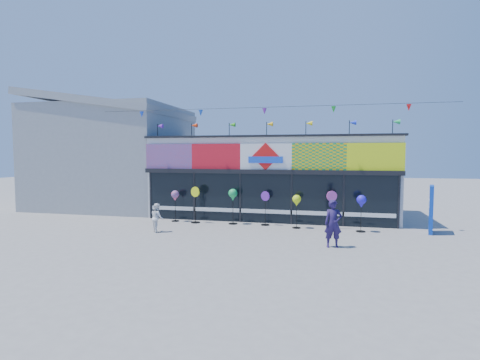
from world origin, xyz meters
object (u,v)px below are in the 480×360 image
(spinner_0, at_px, (175,197))
(blue_sign, at_px, (431,209))
(child, at_px, (157,217))
(spinner_2, at_px, (233,196))
(spinner_6, at_px, (361,202))
(spinner_5, at_px, (332,209))
(spinner_3, at_px, (265,207))
(spinner_1, at_px, (195,204))
(spinner_4, at_px, (297,202))
(adult_man, at_px, (333,224))

(spinner_0, bearing_deg, blue_sign, -0.71)
(spinner_0, xyz_separation_m, child, (0.21, -2.41, -0.59))
(spinner_2, xyz_separation_m, child, (-2.64, -2.36, -0.71))
(spinner_0, relative_size, spinner_6, 0.97)
(spinner_5, distance_m, spinner_6, 1.30)
(spinner_2, height_order, spinner_3, spinner_2)
(spinner_1, xyz_separation_m, spinner_2, (1.79, 0.10, 0.41))
(spinner_2, bearing_deg, spinner_4, -5.73)
(spinner_4, distance_m, spinner_6, 2.67)
(spinner_1, height_order, spinner_2, spinner_1)
(spinner_0, bearing_deg, child, -84.99)
(blue_sign, bearing_deg, spinner_4, -164.50)
(blue_sign, bearing_deg, spinner_0, -167.38)
(spinner_4, bearing_deg, blue_sign, 2.16)
(spinner_2, xyz_separation_m, spinner_6, (5.58, -0.47, -0.08))
(adult_man, bearing_deg, spinner_0, 143.86)
(blue_sign, distance_m, child, 11.21)
(spinner_4, relative_size, child, 1.22)
(spinner_1, height_order, adult_man, spinner_1)
(blue_sign, xyz_separation_m, spinner_0, (-11.18, 0.14, 0.21))
(spinner_3, bearing_deg, spinner_6, -7.40)
(adult_man, bearing_deg, spinner_2, 131.68)
(blue_sign, distance_m, spinner_5, 3.93)
(spinner_1, bearing_deg, spinner_2, 3.08)
(spinner_5, height_order, child, spinner_5)
(spinner_2, bearing_deg, spinner_6, -4.83)
(spinner_0, relative_size, spinner_5, 0.91)
(spinner_3, bearing_deg, blue_sign, -1.24)
(spinner_2, bearing_deg, spinner_3, 2.29)
(spinner_0, xyz_separation_m, spinner_5, (7.25, -0.11, -0.32))
(spinner_3, bearing_deg, child, -149.69)
(spinner_2, bearing_deg, spinner_5, -0.72)
(spinner_1, distance_m, spinner_3, 3.28)
(spinner_5, bearing_deg, spinner_2, 179.28)
(child, bearing_deg, spinner_0, -34.91)
(spinner_6, relative_size, adult_man, 0.93)
(blue_sign, relative_size, spinner_6, 1.27)
(spinner_0, distance_m, spinner_2, 2.86)
(spinner_2, relative_size, spinner_3, 1.05)
(spinner_0, height_order, spinner_6, spinner_6)
(spinner_0, xyz_separation_m, spinner_3, (4.35, 0.01, -0.37))
(spinner_1, bearing_deg, spinner_0, 172.22)
(spinner_0, bearing_deg, spinner_2, -0.99)
(spinner_2, relative_size, spinner_6, 1.06)
(blue_sign, relative_size, spinner_1, 1.15)
(child, bearing_deg, adult_man, -138.17)
(blue_sign, height_order, spinner_2, blue_sign)
(spinner_0, relative_size, spinner_4, 1.02)
(adult_man, bearing_deg, spinner_1, 141.23)
(spinner_1, xyz_separation_m, child, (-0.85, -2.26, -0.30))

